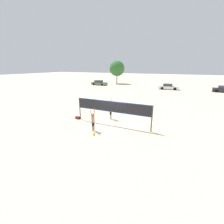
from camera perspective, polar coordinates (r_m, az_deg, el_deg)
name	(u,v)px	position (r m, az deg, el deg)	size (l,w,h in m)	color
ground_plane	(112,125)	(14.52, 0.00, -4.82)	(200.00, 200.00, 0.00)	beige
volleyball_net	(112,108)	(13.98, 0.00, 1.48)	(7.54, 0.11, 2.32)	#38383D
player_spiker	(93,120)	(12.93, -7.27, -2.93)	(0.28, 0.68, 1.96)	tan
player_blocker	(111,109)	(15.68, -0.52, 1.31)	(0.28, 0.71, 2.18)	tan
volleyball	(94,134)	(12.48, -6.95, -8.24)	(0.22, 0.22, 0.22)	yellow
gear_bag	(78,118)	(16.43, -12.93, -2.12)	(0.47, 0.26, 0.26)	maroon
parked_car_near	(224,89)	(40.28, 36.91, 6.89)	(4.53, 2.18, 1.38)	#232328
parked_car_mid	(99,83)	(45.07, -4.91, 10.97)	(4.65, 2.08, 1.41)	#4C6B4C
parked_car_far	(168,87)	(38.90, 20.70, 8.93)	(4.69, 2.08, 1.34)	silver
tree_left_cluster	(117,68)	(48.82, 1.91, 16.23)	(4.71, 4.71, 7.02)	brown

